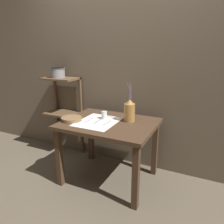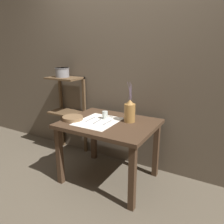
{
  "view_description": "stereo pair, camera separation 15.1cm",
  "coord_description": "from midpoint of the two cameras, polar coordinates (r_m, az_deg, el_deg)",
  "views": [
    {
      "loc": [
        1.01,
        -2.02,
        1.49
      ],
      "look_at": [
        0.04,
        0.0,
        0.83
      ],
      "focal_mm": 35.0,
      "sensor_mm": 36.0,
      "label": 1
    },
    {
      "loc": [
        1.15,
        -1.95,
        1.49
      ],
      "look_at": [
        0.04,
        0.0,
        0.83
      ],
      "focal_mm": 35.0,
      "sensor_mm": 36.0,
      "label": 2
    }
  ],
  "objects": [
    {
      "name": "ground_plane",
      "position": [
        2.71,
        -2.41,
        -16.97
      ],
      "size": [
        12.0,
        12.0,
        0.0
      ],
      "primitive_type": "plane",
      "color": "brown"
    },
    {
      "name": "metal_pot_large",
      "position": [
        3.05,
        -15.36,
        9.9
      ],
      "size": [
        0.19,
        0.19,
        0.12
      ],
      "color": "gray",
      "rests_on": "wooden_shelf_unit"
    },
    {
      "name": "pitcher_with_flowers",
      "position": [
        2.38,
        2.76,
        0.19
      ],
      "size": [
        0.12,
        0.12,
        0.44
      ],
      "color": "olive",
      "rests_on": "wooden_table"
    },
    {
      "name": "knife_center",
      "position": [
        2.47,
        -7.61,
        -2.07
      ],
      "size": [
        0.01,
        0.18,
        0.0
      ],
      "color": "gray",
      "rests_on": "wooden_table"
    },
    {
      "name": "stone_wall_back",
      "position": [
        2.73,
        2.36,
        10.33
      ],
      "size": [
        7.0,
        0.06,
        2.4
      ],
      "color": "brown",
      "rests_on": "ground_plane"
    },
    {
      "name": "wooden_bowl",
      "position": [
        2.49,
        -12.21,
        -1.81
      ],
      "size": [
        0.23,
        0.23,
        0.04
      ],
      "color": "brown",
      "rests_on": "wooden_table"
    },
    {
      "name": "wooden_shelf_unit",
      "position": [
        3.13,
        -13.88,
        2.51
      ],
      "size": [
        0.47,
        0.3,
        1.11
      ],
      "color": "brown",
      "rests_on": "ground_plane"
    },
    {
      "name": "wooden_table",
      "position": [
        2.43,
        -2.59,
        -4.95
      ],
      "size": [
        1.01,
        0.79,
        0.71
      ],
      "color": "#422D1E",
      "rests_on": "ground_plane"
    },
    {
      "name": "fork_inner",
      "position": [
        2.4,
        -5.62,
        -2.49
      ],
      "size": [
        0.02,
        0.18,
        0.0
      ],
      "color": "gray",
      "rests_on": "wooden_table"
    },
    {
      "name": "fork_outer",
      "position": [
        2.36,
        -2.97,
        -2.82
      ],
      "size": [
        0.01,
        0.18,
        0.0
      ],
      "color": "gray",
      "rests_on": "wooden_table"
    },
    {
      "name": "glass_tumbler_near",
      "position": [
        2.47,
        -3.78,
        -0.86
      ],
      "size": [
        0.06,
        0.06,
        0.09
      ],
      "color": "silver",
      "rests_on": "wooden_table"
    },
    {
      "name": "linen_cloth",
      "position": [
        2.41,
        -5.54,
        -2.54
      ],
      "size": [
        0.41,
        0.49,
        0.0
      ],
      "color": "white",
      "rests_on": "wooden_table"
    }
  ]
}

